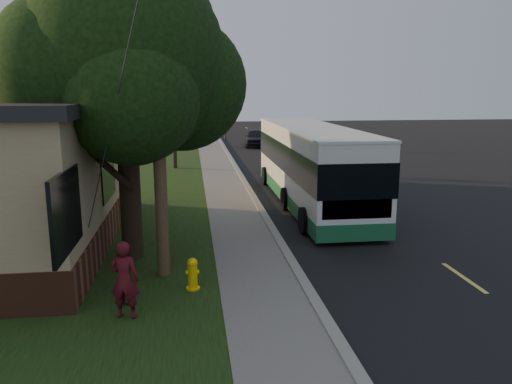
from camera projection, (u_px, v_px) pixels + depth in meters
ground at (304, 286)px, 11.73m from camera, size 120.00×120.00×0.00m
road at (342, 194)px, 21.95m from camera, size 8.00×80.00×0.01m
curb at (252, 195)px, 21.43m from camera, size 0.25×80.00×0.12m
sidewalk at (229, 196)px, 21.30m from camera, size 2.00×80.00×0.08m
grass_verge at (146, 199)px, 20.86m from camera, size 5.00×80.00×0.07m
fire_hydrant at (193, 274)px, 11.31m from camera, size 0.32×0.32×0.74m
utility_pole at (156, 85)px, 11.33m from camera, size 2.86×3.21×9.07m
leafy_tree at (125, 64)px, 12.72m from camera, size 6.30×6.00×7.80m
bare_tree_near at (174, 132)px, 28.32m from camera, size 1.38×1.21×4.31m
bare_tree_far at (185, 121)px, 40.07m from camera, size 1.38×1.21×4.03m
traffic_signal at (225, 105)px, 44.16m from camera, size 0.18×0.22×5.50m
transit_bus at (311, 163)px, 19.79m from camera, size 2.65×11.47×3.11m
skateboarder at (125, 280)px, 9.82m from camera, size 0.64×0.48×1.59m
skateboard_main at (127, 295)px, 10.90m from camera, size 0.34×0.91×0.08m
dumpster at (7, 208)px, 16.80m from camera, size 1.44×1.21×1.16m
distant_car at (256, 137)px, 39.91m from camera, size 2.15×4.38×1.44m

